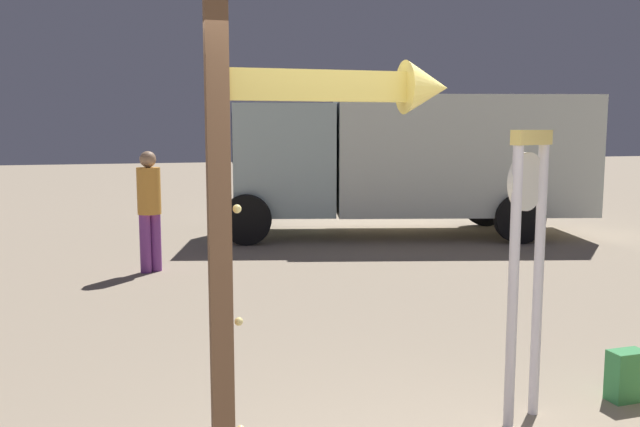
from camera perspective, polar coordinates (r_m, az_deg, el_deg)
standing_clock at (r=4.76m, az=17.36°, el=-2.72°), size 0.40×0.24×2.04m
arrow_sign at (r=3.03m, az=-1.90°, el=1.09°), size 1.15×0.26×2.60m
backpack at (r=5.66m, az=24.83°, el=-12.56°), size 0.28×0.20×0.39m
person_distant at (r=9.78m, az=-14.48°, el=0.72°), size 0.33×0.33×1.74m
box_truck_near at (r=13.04m, az=8.07°, el=4.82°), size 7.27×4.10×2.67m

